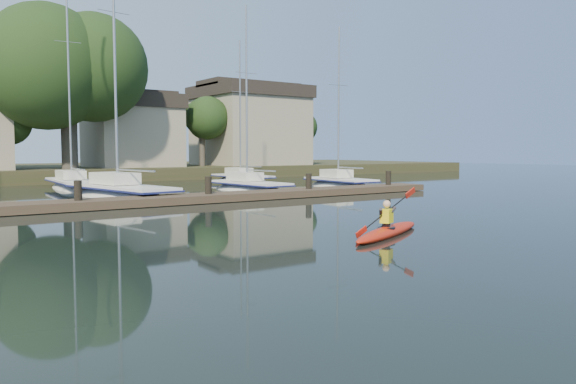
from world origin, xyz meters
TOP-DOWN VIEW (x-y plane):
  - ground at (0.00, 0.00)m, footprint 160.00×160.00m
  - kayak at (2.35, 1.57)m, footprint 4.34×2.39m
  - dock at (0.00, 14.00)m, footprint 34.00×2.00m
  - sailboat_2 at (0.25, 18.41)m, footprint 3.82×9.98m
  - sailboat_3 at (8.12, 18.69)m, footprint 2.44×7.65m
  - sailboat_4 at (14.79, 18.18)m, footprint 2.48×6.98m
  - sailboat_6 at (-0.03, 26.43)m, footprint 2.59×9.91m
  - sailboat_7 at (12.53, 26.95)m, footprint 2.27×7.44m
  - shore at (1.61, 40.29)m, footprint 90.00×25.25m

SIDE VIEW (x-z plane):
  - sailboat_2 at x=0.25m, z-range -8.26..7.86m
  - sailboat_4 at x=14.79m, z-range -6.02..5.65m
  - sailboat_6 at x=-0.03m, z-range -7.99..7.62m
  - sailboat_3 at x=8.12m, z-range -6.26..5.90m
  - sailboat_7 at x=12.53m, z-range -6.11..5.76m
  - ground at x=0.00m, z-range 0.00..0.00m
  - kayak at x=2.35m, z-range -0.54..0.89m
  - dock at x=0.00m, z-range -0.70..1.10m
  - shore at x=1.61m, z-range -3.15..9.60m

